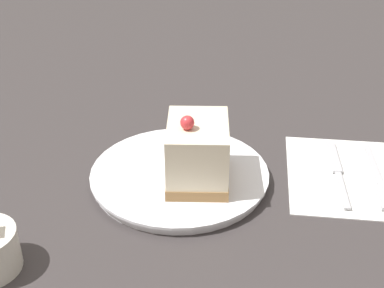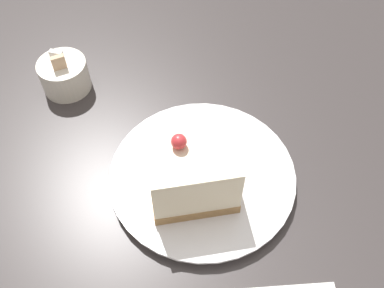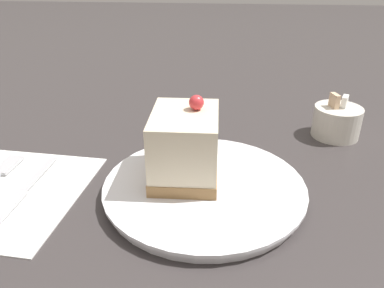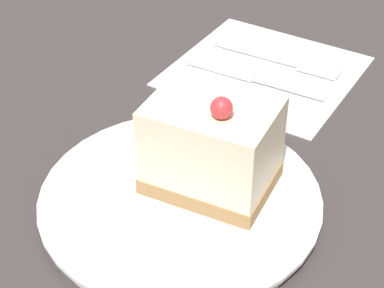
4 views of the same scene
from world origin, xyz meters
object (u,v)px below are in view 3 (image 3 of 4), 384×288
(cake_slice, at_px, (184,145))
(sugar_bowl, at_px, (337,121))
(plate, at_px, (204,188))
(knife, at_px, (15,199))

(cake_slice, distance_m, sugar_bowl, 0.28)
(plate, xyz_separation_m, knife, (-0.22, -0.04, -0.00))
(sugar_bowl, bearing_deg, cake_slice, -143.28)
(cake_slice, bearing_deg, knife, -165.30)
(knife, bearing_deg, plate, 12.14)
(cake_slice, height_order, knife, cake_slice)
(plate, relative_size, sugar_bowl, 3.32)
(plate, height_order, knife, plate)
(cake_slice, bearing_deg, sugar_bowl, 34.81)
(cake_slice, height_order, sugar_bowl, cake_slice)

